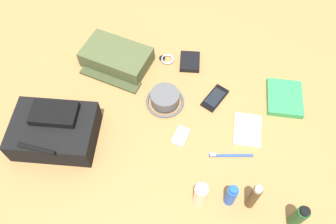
{
  "coord_description": "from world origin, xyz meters",
  "views": [
    {
      "loc": [
        -0.19,
        0.71,
        1.23
      ],
      "look_at": [
        0.0,
        0.0,
        0.04
      ],
      "focal_mm": 36.32,
      "sensor_mm": 36.0,
      "label": 1
    }
  ],
  "objects_px": {
    "cologne_bottle": "(253,197)",
    "notepad": "(247,130)",
    "shampoo_bottle": "(298,217)",
    "wristwatch": "(167,59)",
    "backpack": "(55,130)",
    "wallet": "(190,62)",
    "media_player": "(181,136)",
    "cell_phone": "(215,98)",
    "bucket_hat": "(165,99)",
    "deodorant_spray": "(231,195)",
    "paperback_novel": "(284,98)",
    "toiletry_pouch": "(116,58)",
    "lotion_bottle": "(200,195)",
    "toothbrush": "(228,155)"
  },
  "relations": [
    {
      "from": "cologne_bottle",
      "to": "notepad",
      "type": "relative_size",
      "value": 1.09
    },
    {
      "from": "shampoo_bottle",
      "to": "wristwatch",
      "type": "distance_m",
      "value": 0.87
    },
    {
      "from": "backpack",
      "to": "wallet",
      "type": "height_order",
      "value": "backpack"
    },
    {
      "from": "backpack",
      "to": "media_player",
      "type": "distance_m",
      "value": 0.5
    },
    {
      "from": "shampoo_bottle",
      "to": "notepad",
      "type": "relative_size",
      "value": 0.94
    },
    {
      "from": "cologne_bottle",
      "to": "cell_phone",
      "type": "xyz_separation_m",
      "value": [
        0.21,
        -0.42,
        -0.07
      ]
    },
    {
      "from": "shampoo_bottle",
      "to": "cologne_bottle",
      "type": "bearing_deg",
      "value": -9.28
    },
    {
      "from": "bucket_hat",
      "to": "media_player",
      "type": "bearing_deg",
      "value": 125.89
    },
    {
      "from": "cologne_bottle",
      "to": "wallet",
      "type": "relative_size",
      "value": 1.49
    },
    {
      "from": "deodorant_spray",
      "to": "cell_phone",
      "type": "xyz_separation_m",
      "value": [
        0.13,
        -0.43,
        -0.05
      ]
    },
    {
      "from": "cell_phone",
      "to": "paperback_novel",
      "type": "bearing_deg",
      "value": -166.05
    },
    {
      "from": "cell_phone",
      "to": "notepad",
      "type": "bearing_deg",
      "value": 141.72
    },
    {
      "from": "toiletry_pouch",
      "to": "wristwatch",
      "type": "distance_m",
      "value": 0.23
    },
    {
      "from": "lotion_bottle",
      "to": "paperback_novel",
      "type": "height_order",
      "value": "lotion_bottle"
    },
    {
      "from": "shampoo_bottle",
      "to": "notepad",
      "type": "distance_m",
      "value": 0.39
    },
    {
      "from": "cell_phone",
      "to": "deodorant_spray",
      "type": "bearing_deg",
      "value": 107.11
    },
    {
      "from": "wristwatch",
      "to": "wallet",
      "type": "height_order",
      "value": "wallet"
    },
    {
      "from": "shampoo_bottle",
      "to": "paperback_novel",
      "type": "relative_size",
      "value": 0.71
    },
    {
      "from": "cologne_bottle",
      "to": "toothbrush",
      "type": "height_order",
      "value": "cologne_bottle"
    },
    {
      "from": "bucket_hat",
      "to": "lotion_bottle",
      "type": "distance_m",
      "value": 0.45
    },
    {
      "from": "toiletry_pouch",
      "to": "paperback_novel",
      "type": "relative_size",
      "value": 1.63
    },
    {
      "from": "wallet",
      "to": "cologne_bottle",
      "type": "bearing_deg",
      "value": 110.34
    },
    {
      "from": "wallet",
      "to": "shampoo_bottle",
      "type": "bearing_deg",
      "value": 119.03
    },
    {
      "from": "toothbrush",
      "to": "backpack",
      "type": "bearing_deg",
      "value": 7.95
    },
    {
      "from": "toiletry_pouch",
      "to": "media_player",
      "type": "bearing_deg",
      "value": 141.66
    },
    {
      "from": "shampoo_bottle",
      "to": "cologne_bottle",
      "type": "height_order",
      "value": "cologne_bottle"
    },
    {
      "from": "shampoo_bottle",
      "to": "paperback_novel",
      "type": "distance_m",
      "value": 0.53
    },
    {
      "from": "notepad",
      "to": "backpack",
      "type": "bearing_deg",
      "value": 11.55
    },
    {
      "from": "media_player",
      "to": "notepad",
      "type": "distance_m",
      "value": 0.27
    },
    {
      "from": "toiletry_pouch",
      "to": "notepad",
      "type": "distance_m",
      "value": 0.67
    },
    {
      "from": "paperback_novel",
      "to": "toothbrush",
      "type": "xyz_separation_m",
      "value": [
        0.19,
        0.33,
        -0.01
      ]
    },
    {
      "from": "toiletry_pouch",
      "to": "media_player",
      "type": "height_order",
      "value": "toiletry_pouch"
    },
    {
      "from": "deodorant_spray",
      "to": "wallet",
      "type": "distance_m",
      "value": 0.66
    },
    {
      "from": "toiletry_pouch",
      "to": "lotion_bottle",
      "type": "distance_m",
      "value": 0.74
    },
    {
      "from": "paperback_novel",
      "to": "toothbrush",
      "type": "relative_size",
      "value": 1.17
    },
    {
      "from": "backpack",
      "to": "bucket_hat",
      "type": "height_order",
      "value": "backpack"
    },
    {
      "from": "deodorant_spray",
      "to": "toiletry_pouch",
      "type": "bearing_deg",
      "value": -39.91
    },
    {
      "from": "shampoo_bottle",
      "to": "notepad",
      "type": "bearing_deg",
      "value": -57.62
    },
    {
      "from": "paperback_novel",
      "to": "wristwatch",
      "type": "height_order",
      "value": "paperback_novel"
    },
    {
      "from": "toothbrush",
      "to": "notepad",
      "type": "relative_size",
      "value": 1.14
    },
    {
      "from": "backpack",
      "to": "shampoo_bottle",
      "type": "height_order",
      "value": "shampoo_bottle"
    },
    {
      "from": "lotion_bottle",
      "to": "wallet",
      "type": "xyz_separation_m",
      "value": [
        0.18,
        -0.62,
        -0.06
      ]
    },
    {
      "from": "toiletry_pouch",
      "to": "cell_phone",
      "type": "relative_size",
      "value": 2.19
    },
    {
      "from": "notepad",
      "to": "deodorant_spray",
      "type": "bearing_deg",
      "value": 79.81
    },
    {
      "from": "bucket_hat",
      "to": "wallet",
      "type": "relative_size",
      "value": 1.51
    },
    {
      "from": "wallet",
      "to": "bucket_hat",
      "type": "bearing_deg",
      "value": 66.25
    },
    {
      "from": "bucket_hat",
      "to": "cell_phone",
      "type": "bearing_deg",
      "value": -160.53
    },
    {
      "from": "toiletry_pouch",
      "to": "toothbrush",
      "type": "bearing_deg",
      "value": 149.98
    },
    {
      "from": "lotion_bottle",
      "to": "media_player",
      "type": "distance_m",
      "value": 0.28
    },
    {
      "from": "toiletry_pouch",
      "to": "notepad",
      "type": "bearing_deg",
      "value": 162.14
    }
  ]
}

